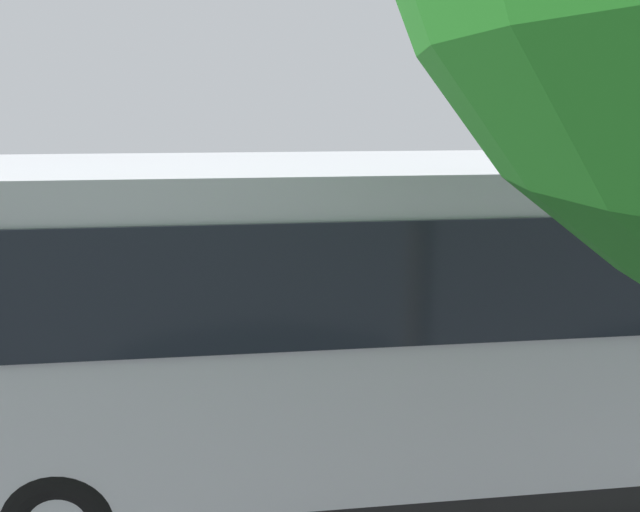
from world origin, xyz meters
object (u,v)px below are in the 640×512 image
Objects in this scene: spectator_far_left at (557,282)px; spectator_far_right at (318,295)px; spectator_right at (375,298)px; parked_motorcycle_silver at (275,348)px; stunt_motorcycle at (175,231)px; tour_bus at (467,318)px; spectator_left at (498,286)px; traffic_cone at (237,270)px; spectator_centre at (450,289)px.

spectator_far_left reaches higher than spectator_far_right.
parked_motorcycle_silver is (1.49, 0.57, -0.51)m from spectator_right.
stunt_motorcycle reaches higher than spectator_far_left.
spectator_far_left reaches higher than parked_motorcycle_silver.
tour_bus is at bearing 131.44° from parked_motorcycle_silver.
spectator_far_left is 1.08× the size of spectator_right.
tour_bus is at bearing 64.51° from spectator_left.
spectator_far_left is at bearing 142.27° from traffic_cone.
spectator_right is 0.86m from spectator_far_right.
spectator_right is at bearing 11.07° from spectator_centre.
parked_motorcycle_silver is at bearing 50.60° from spectator_far_right.
spectator_centre is 1.22m from spectator_right.
parked_motorcycle_silver is 5.00m from traffic_cone.
spectator_far_right is at bearing 1.50° from spectator_far_left.
spectator_right is at bearing -80.08° from tour_bus.
parked_motorcycle_silver is at bearing 12.48° from spectator_left.
spectator_left is at bearing 175.66° from spectator_centre.
spectator_far_left is at bearing 144.97° from stunt_motorcycle.
stunt_motorcycle is 3.06× the size of traffic_cone.
spectator_far_right is (3.73, 0.10, -0.09)m from spectator_far_left.
spectator_left is at bearing 139.58° from stunt_motorcycle.
tour_bus reaches higher than spectator_left.
spectator_right is 1.00× the size of spectator_far_right.
spectator_far_right is (2.02, 0.00, -0.04)m from spectator_centre.
traffic_cone is (0.82, -4.93, -0.18)m from parked_motorcycle_silver.
tour_bus is 3.19m from spectator_centre.
spectator_far_left is at bearing -176.88° from spectator_centre.
spectator_left is 1.08× the size of spectator_right.
stunt_motorcycle reaches higher than traffic_cone.
tour_bus is 3.37m from spectator_left.
tour_bus reaches higher than spectator_far_right.
spectator_far_left is 1.04× the size of spectator_centre.
spectator_far_right is 4.44m from traffic_cone.
spectator_far_left is 3.74m from spectator_far_right.
spectator_far_left is at bearing -127.54° from tour_bus.
parked_motorcycle_silver is (1.98, -2.24, -1.16)m from tour_bus.
stunt_motorcycle is (2.17, -5.50, 0.58)m from parked_motorcycle_silver.
traffic_cone is at bearing -37.73° from spectator_far_left.
spectator_left is at bearing 135.31° from traffic_cone.
spectator_left is 3.54m from parked_motorcycle_silver.
spectator_centre is 0.89× the size of stunt_motorcycle.
spectator_right is at bearing -158.88° from parked_motorcycle_silver.
spectator_centre is (-0.71, -3.05, -0.62)m from tour_bus.
spectator_far_left is 2.93m from spectator_right.
spectator_right is 0.81× the size of parked_motorcycle_silver.
spectator_far_left is at bearing -178.50° from spectator_far_right.
spectator_right is (0.49, -2.81, -0.66)m from tour_bus.
traffic_cone is (1.48, -4.13, -0.68)m from spectator_far_right.
spectator_centre is 2.86m from parked_motorcycle_silver.
spectator_far_right is at bearing 121.06° from stunt_motorcycle.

